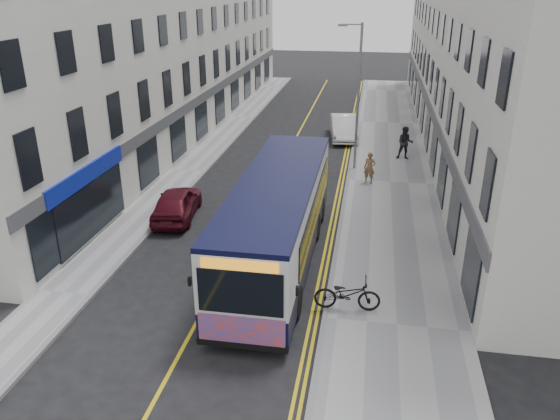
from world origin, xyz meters
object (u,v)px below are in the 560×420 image
at_px(bicycle, 347,294).
at_px(car_maroon, 177,203).
at_px(streetlamp, 357,93).
at_px(pedestrian_near, 370,168).
at_px(car_white, 344,128).
at_px(city_bus, 278,218).
at_px(pedestrian_far, 405,143).

relative_size(bicycle, car_maroon, 0.51).
relative_size(streetlamp, car_maroon, 1.90).
relative_size(pedestrian_near, car_white, 0.35).
distance_m(city_bus, car_maroon, 6.38).
xyz_separation_m(city_bus, car_white, (1.35, 18.17, -1.09)).
height_order(city_bus, car_white, city_bus).
height_order(car_white, car_maroon, car_white).
relative_size(bicycle, car_white, 0.45).
distance_m(city_bus, pedestrian_near, 9.86).
bearing_deg(city_bus, pedestrian_far, 69.23).
bearing_deg(streetlamp, pedestrian_near, -68.35).
height_order(streetlamp, car_white, streetlamp).
relative_size(streetlamp, pedestrian_far, 4.09).
relative_size(streetlamp, bicycle, 3.75).
bearing_deg(streetlamp, city_bus, -101.30).
height_order(pedestrian_near, car_white, pedestrian_near).
distance_m(streetlamp, city_bus, 12.12).
bearing_deg(car_white, streetlamp, -89.50).
height_order(streetlamp, city_bus, streetlamp).
bearing_deg(streetlamp, car_white, 98.42).
relative_size(pedestrian_far, car_maroon, 0.47).
relative_size(pedestrian_near, car_maroon, 0.39).
bearing_deg(streetlamp, car_maroon, -132.80).
distance_m(streetlamp, car_white, 7.54).
relative_size(pedestrian_far, car_white, 0.41).
bearing_deg(bicycle, car_maroon, 48.39).
xyz_separation_m(city_bus, pedestrian_far, (5.26, 13.87, -0.77)).
relative_size(city_bus, bicycle, 5.51).
relative_size(streetlamp, city_bus, 0.68).
distance_m(bicycle, car_white, 21.21).
bearing_deg(pedestrian_far, pedestrian_near, -110.97).
relative_size(city_bus, car_maroon, 2.80).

